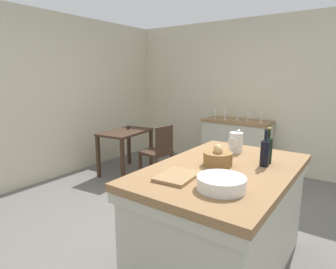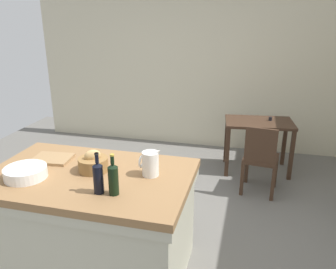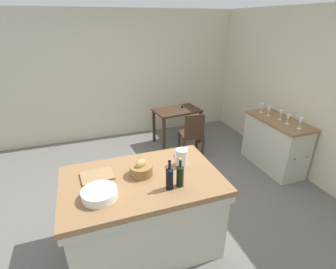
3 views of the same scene
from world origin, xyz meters
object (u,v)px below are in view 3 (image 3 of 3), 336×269
at_px(pitcher, 182,157).
at_px(wash_bowl, 99,194).
at_px(island_table, 143,210).
at_px(wine_glass_far_left, 301,121).
at_px(cutting_board, 97,176).
at_px(wine_bottle_dark, 180,175).
at_px(wine_glass_far_right, 262,106).
at_px(wine_glass_right, 269,110).
at_px(bread_basket, 141,169).
at_px(writing_desk, 177,115).
at_px(wine_glass_middle, 281,113).
at_px(wooden_chair, 192,134).
at_px(side_cabinet, 275,143).
at_px(wine_glass_left, 288,117).
at_px(wine_bottle_amber, 170,178).

relative_size(pitcher, wash_bowl, 0.73).
xyz_separation_m(island_table, wine_glass_far_left, (2.58, 0.52, 0.51)).
relative_size(cutting_board, wine_bottle_dark, 1.06).
distance_m(wash_bowl, wine_glass_far_right, 3.30).
bearing_deg(wine_glass_right, bread_basket, -156.79).
bearing_deg(island_table, writing_desk, 61.05).
bearing_deg(bread_basket, writing_desk, 60.61).
distance_m(wine_glass_far_left, wine_glass_middle, 0.40).
bearing_deg(writing_desk, wash_bowl, -124.41).
relative_size(writing_desk, wooden_chair, 1.09).
height_order(side_cabinet, writing_desk, side_cabinet).
height_order(island_table, wash_bowl, wash_bowl).
distance_m(island_table, wine_glass_far_left, 2.68).
bearing_deg(side_cabinet, wooden_chair, 147.03).
bearing_deg(island_table, wine_glass_left, 16.13).
xyz_separation_m(island_table, wine_glass_far_right, (2.51, 1.32, 0.51)).
height_order(wine_glass_left, wine_glass_far_right, wine_glass_far_right).
xyz_separation_m(side_cabinet, wash_bowl, (-3.00, -1.10, 0.51)).
height_order(island_table, wine_glass_right, wine_glass_right).
distance_m(cutting_board, wine_glass_far_left, 3.03).
xyz_separation_m(bread_basket, wine_glass_right, (2.50, 1.07, 0.02)).
distance_m(pitcher, wash_bowl, 0.96).
relative_size(bread_basket, wine_bottle_amber, 0.78).
distance_m(wine_glass_middle, wine_glass_far_right, 0.41).
distance_m(island_table, wine_glass_left, 2.70).
relative_size(side_cabinet, wine_glass_far_right, 6.76).
xyz_separation_m(wine_bottle_amber, wine_glass_far_left, (2.37, 0.78, -0.03)).
height_order(writing_desk, wine_bottle_amber, wine_bottle_amber).
relative_size(cutting_board, wine_glass_far_left, 1.86).
distance_m(side_cabinet, bread_basket, 2.74).
xyz_separation_m(island_table, pitcher, (0.48, 0.10, 0.52)).
height_order(wine_bottle_amber, wine_glass_middle, wine_bottle_amber).
bearing_deg(wash_bowl, wine_glass_far_right, 27.04).
distance_m(wash_bowl, wine_glass_far_left, 3.09).
xyz_separation_m(side_cabinet, wine_glass_far_right, (-0.06, 0.40, 0.56)).
distance_m(wooden_chair, wash_bowl, 2.65).
distance_m(writing_desk, wine_glass_right, 1.77).
height_order(wine_bottle_amber, wine_glass_far_right, wine_bottle_amber).
bearing_deg(bread_basket, wine_glass_far_right, 26.80).
height_order(side_cabinet, pitcher, pitcher).
xyz_separation_m(wine_glass_far_left, wine_glass_far_right, (-0.07, 0.80, -0.00)).
bearing_deg(cutting_board, wine_glass_left, 10.74).
bearing_deg(wine_glass_far_right, writing_desk, 138.19).
bearing_deg(wash_bowl, pitcher, 16.95).
relative_size(writing_desk, cutting_board, 2.99).
bearing_deg(wooden_chair, wine_glass_left, -39.30).
distance_m(island_table, side_cabinet, 2.73).
xyz_separation_m(wooden_chair, wash_bowl, (-1.79, -1.89, 0.48)).
height_order(pitcher, wine_glass_right, pitcher).
relative_size(bread_basket, wine_glass_far_right, 1.39).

